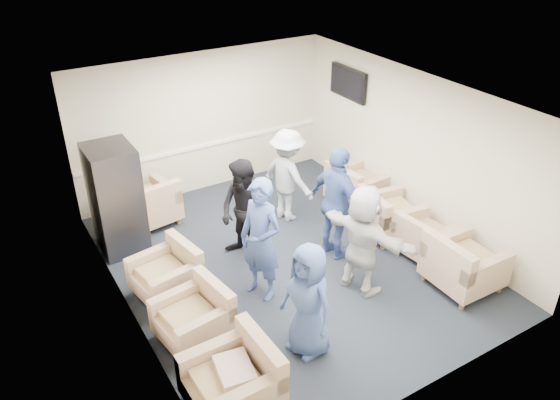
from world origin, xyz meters
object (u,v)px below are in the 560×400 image
armchair_right_far (355,188)px  armchair_left_mid (197,318)px  person_mid_right (337,204)px  armchair_left_far (169,275)px  armchair_left_near (237,383)px  person_back_left (244,213)px  person_front_right (363,240)px  armchair_right_near (461,266)px  vending_machine (116,199)px  person_mid_left (261,240)px  armchair_right_midfar (388,216)px  person_front_left (308,301)px  armchair_right_midnear (421,238)px  armchair_corner (149,206)px  person_back_right (288,176)px

armchair_right_far → armchair_left_mid: bearing=109.0°
person_mid_right → armchair_left_far: bearing=74.5°
armchair_left_near → person_back_left: (1.44, 2.51, 0.49)m
armchair_left_near → person_front_right: person_front_right is taller
armchair_right_near → vending_machine: vending_machine is taller
armchair_left_far → person_mid_left: person_mid_left is taller
armchair_right_midfar → person_front_left: size_ratio=0.63×
person_mid_right → armchair_left_mid: bearing=97.0°
armchair_right_far → person_front_right: 2.51m
person_front_right → armchair_left_near: bearing=96.3°
armchair_left_mid → armchair_left_far: 1.06m
armchair_left_mid → vending_machine: size_ratio=0.53×
person_back_left → person_mid_right: (1.30, -0.64, 0.08)m
armchair_left_near → armchair_right_midnear: (3.92, 1.16, -0.06)m
armchair_right_midfar → person_mid_right: 1.25m
armchair_right_far → armchair_corner: 3.74m
armchair_corner → armchair_left_far: bearing=69.9°
armchair_left_mid → person_front_right: size_ratio=0.56×
person_back_left → person_front_right: bearing=18.0°
armchair_right_near → person_back_left: size_ratio=0.56×
armchair_left_far → person_front_left: size_ratio=0.61×
armchair_right_near → person_back_left: 3.32m
person_front_left → armchair_right_far: bearing=121.0°
armchair_left_far → armchair_right_far: size_ratio=0.99×
armchair_left_far → armchair_right_near: (3.72, -2.07, 0.04)m
armchair_right_near → armchair_corner: bearing=39.9°
person_front_left → armchair_right_midnear: bearing=94.4°
armchair_corner → person_front_left: person_front_left is taller
person_back_right → armchair_right_midfar: bearing=-153.8°
armchair_right_far → person_mid_left: 3.13m
armchair_left_near → person_mid_left: size_ratio=0.51×
armchair_right_far → person_front_right: size_ratio=0.58×
armchair_right_midnear → person_mid_left: 2.79m
person_mid_left → person_back_left: 0.91m
armchair_left_mid → armchair_right_midfar: armchair_right_midfar is taller
armchair_right_midnear → vending_machine: bearing=50.2°
person_mid_right → vending_machine: bearing=48.7°
armchair_left_mid → person_mid_left: size_ratio=0.51×
person_back_right → armchair_left_mid: bearing=112.9°
armchair_corner → person_front_right: 3.93m
armchair_right_midfar → vending_machine: (-3.97, 1.99, 0.54)m
armchair_right_midfar → person_front_right: person_front_right is taller
armchair_right_midnear → person_mid_left: person_mid_left is taller
armchair_right_midnear → vending_machine: vending_machine is taller
armchair_corner → person_front_right: bearing=113.0°
person_back_right → person_front_right: size_ratio=1.00×
vending_machine → person_back_right: (2.81, -0.64, -0.05)m
armchair_corner → person_front_right: person_front_right is taller
armchair_right_midnear → person_back_right: 2.49m
armchair_left_far → armchair_corner: armchair_corner is taller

